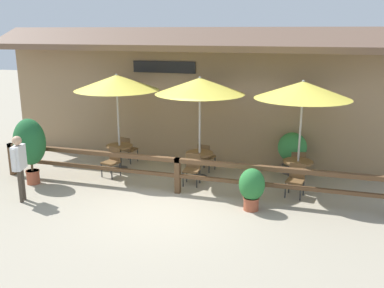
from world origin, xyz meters
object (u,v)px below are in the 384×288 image
object	(u,v)px
patio_umbrella_near	(117,83)
chair_near_wallside	(128,148)
chair_middle_wallside	(206,156)
potted_plant_small_flowering	(292,150)
chair_middle_streetside	(192,168)
chair_near_streetside	(112,160)
dining_table_near	(120,150)
potted_plant_entrance_palm	(30,144)
patio_umbrella_middle	(200,86)
pedestrian	(19,160)
dining_table_far	(298,167)
chair_far_streetside	(296,178)
patio_umbrella_far	(303,90)
chair_far_wallside	(297,164)
dining_table_middle	(199,158)
potted_plant_tall_tropical	(252,187)

from	to	relation	value
patio_umbrella_near	chair_near_wallside	world-z (taller)	patio_umbrella_near
chair_middle_wallside	chair_near_wallside	bearing A→B (deg)	11.01
potted_plant_small_flowering	patio_umbrella_near	bearing A→B (deg)	-167.87
chair_middle_streetside	chair_near_streetside	bearing A→B (deg)	177.51
dining_table_near	chair_near_streetside	xyz separation A→B (m)	(0.08, -0.67, -0.12)
potted_plant_entrance_palm	chair_middle_wallside	bearing A→B (deg)	29.77
dining_table_near	chair_middle_wallside	world-z (taller)	chair_middle_wallside
patio_umbrella_near	patio_umbrella_middle	bearing A→B (deg)	-1.25
patio_umbrella_middle	chair_middle_wallside	size ratio (longest dim) A/B	3.44
patio_umbrella_near	pedestrian	bearing A→B (deg)	-111.16
dining_table_far	chair_far_streetside	distance (m)	0.65
potted_plant_entrance_palm	potted_plant_small_flowering	world-z (taller)	potted_plant_entrance_palm
chair_middle_streetside	patio_umbrella_far	distance (m)	3.58
patio_umbrella_far	chair_far_wallside	world-z (taller)	patio_umbrella_far
dining_table_far	chair_near_wallside	bearing A→B (deg)	171.91
chair_far_wallside	chair_near_streetside	bearing A→B (deg)	0.49
dining_table_middle	chair_far_wallside	size ratio (longest dim) A/B	0.95
patio_umbrella_near	potted_plant_entrance_palm	size ratio (longest dim) A/B	1.58
patio_umbrella_near	potted_plant_tall_tropical	xyz separation A→B (m)	(4.36, -1.94, -2.08)
chair_middle_wallside	dining_table_far	xyz separation A→B (m)	(2.73, -0.65, 0.12)
patio_umbrella_near	potted_plant_small_flowering	size ratio (longest dim) A/B	2.34
chair_middle_streetside	chair_far_streetside	world-z (taller)	same
patio_umbrella_near	patio_umbrella_middle	distance (m)	2.55
chair_near_streetside	chair_near_wallside	size ratio (longest dim) A/B	1.00
chair_near_streetside	potted_plant_entrance_palm	distance (m)	2.29
dining_table_middle	chair_near_wallside	bearing A→B (deg)	164.41
dining_table_far	potted_plant_tall_tropical	xyz separation A→B (m)	(-0.94, -1.85, -0.02)
dining_table_middle	chair_middle_wallside	world-z (taller)	chair_middle_wallside
chair_far_wallside	patio_umbrella_far	bearing A→B (deg)	81.09
chair_middle_streetside	patio_umbrella_far	world-z (taller)	patio_umbrella_far
chair_near_streetside	pedestrian	world-z (taller)	pedestrian
dining_table_near	chair_far_streetside	distance (m)	5.35
chair_middle_streetside	dining_table_far	size ratio (longest dim) A/B	1.06
patio_umbrella_middle	chair_far_wallside	distance (m)	3.53
dining_table_middle	chair_middle_wallside	distance (m)	0.62
dining_table_near	potted_plant_small_flowering	distance (m)	5.18
chair_far_streetside	potted_plant_tall_tropical	xyz separation A→B (m)	(-0.94, -1.21, 0.10)
patio_umbrella_near	dining_table_near	distance (m)	2.06
chair_near_wallside	potted_plant_small_flowering	distance (m)	5.13
patio_umbrella_near	dining_table_far	distance (m)	5.69
chair_far_streetside	chair_far_wallside	size ratio (longest dim) A/B	1.00
potted_plant_entrance_palm	potted_plant_tall_tropical	size ratio (longest dim) A/B	1.79
patio_umbrella_near	patio_umbrella_far	bearing A→B (deg)	-0.99
chair_far_streetside	potted_plant_entrance_palm	bearing A→B (deg)	-161.46
chair_near_wallside	chair_middle_wallside	bearing A→B (deg)	-168.48
chair_middle_streetside	chair_middle_wallside	distance (m)	1.22
dining_table_far	chair_near_streetside	bearing A→B (deg)	-173.69
dining_table_near	patio_umbrella_middle	distance (m)	3.27
patio_umbrella_middle	patio_umbrella_far	bearing A→B (deg)	-0.75
chair_near_streetside	dining_table_far	bearing A→B (deg)	20.42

